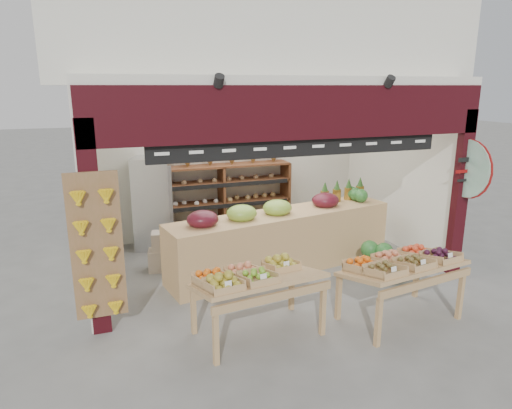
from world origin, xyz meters
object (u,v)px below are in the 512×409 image
object	(u,v)px
back_shelving	(222,183)
display_table_right	(402,264)
watermelon_pile	(382,264)
display_table_left	(249,278)
refrigerator	(154,203)
cardboard_stack	(177,255)
mid_counter	(282,239)

from	to	relation	value
back_shelving	display_table_right	xyz separation A→B (m)	(1.26, -4.03, -0.36)
watermelon_pile	display_table_right	bearing A→B (deg)	-116.57
display_table_left	watermelon_pile	bearing A→B (deg)	20.74
back_shelving	refrigerator	world-z (taller)	back_shelving
back_shelving	display_table_left	world-z (taller)	back_shelving
refrigerator	display_table_left	size ratio (longest dim) A/B	1.07
display_table_left	cardboard_stack	bearing A→B (deg)	100.51
back_shelving	watermelon_pile	bearing A→B (deg)	-55.33
cardboard_stack	mid_counter	xyz separation A→B (m)	(1.64, -0.63, 0.29)
refrigerator	display_table_left	bearing A→B (deg)	-60.46
back_shelving	refrigerator	size ratio (longest dim) A/B	1.62
cardboard_stack	display_table_left	bearing A→B (deg)	-79.49
refrigerator	display_table_right	bearing A→B (deg)	-36.60
mid_counter	display_table_left	world-z (taller)	mid_counter
cardboard_stack	watermelon_pile	distance (m)	3.39
refrigerator	display_table_right	distance (m)	4.70
cardboard_stack	mid_counter	bearing A→B (deg)	-21.10
watermelon_pile	refrigerator	bearing A→B (deg)	140.90
display_table_left	display_table_right	world-z (taller)	display_table_right
cardboard_stack	watermelon_pile	size ratio (longest dim) A/B	1.37
back_shelving	display_table_right	distance (m)	4.24
refrigerator	watermelon_pile	world-z (taller)	refrigerator
display_table_left	watermelon_pile	size ratio (longest dim) A/B	2.13
mid_counter	watermelon_pile	size ratio (longest dim) A/B	5.28
back_shelving	refrigerator	xyz separation A→B (m)	(-1.34, -0.11, -0.26)
display_table_right	display_table_left	bearing A→B (deg)	171.72
display_table_right	watermelon_pile	distance (m)	1.54
refrigerator	display_table_left	world-z (taller)	refrigerator
cardboard_stack	mid_counter	size ratio (longest dim) A/B	0.26
refrigerator	cardboard_stack	bearing A→B (deg)	-62.00
refrigerator	display_table_right	xyz separation A→B (m)	(2.60, -3.92, -0.10)
mid_counter	refrigerator	bearing A→B (deg)	134.72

